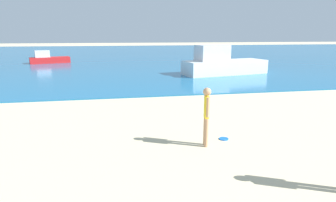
% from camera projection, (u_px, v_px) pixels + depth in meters
% --- Properties ---
extents(water, '(160.00, 60.00, 0.06)m').
position_uv_depth(water, '(124.00, 54.00, 41.48)').
color(water, '#1E6B9E').
rests_on(water, ground).
extents(person_standing, '(0.21, 0.35, 1.55)m').
position_uv_depth(person_standing, '(206.00, 113.00, 7.07)').
color(person_standing, tan).
rests_on(person_standing, ground).
extents(frisbee, '(0.26, 0.26, 0.03)m').
position_uv_depth(frisbee, '(224.00, 139.00, 7.71)').
color(frisbee, blue).
rests_on(frisbee, ground).
extents(boat_near, '(6.34, 3.13, 2.07)m').
position_uv_depth(boat_near, '(222.00, 64.00, 19.79)').
color(boat_near, white).
rests_on(boat_near, water).
extents(boat_far, '(3.87, 2.29, 1.25)m').
position_uv_depth(boat_far, '(48.00, 59.00, 27.47)').
color(boat_far, red).
rests_on(boat_far, water).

